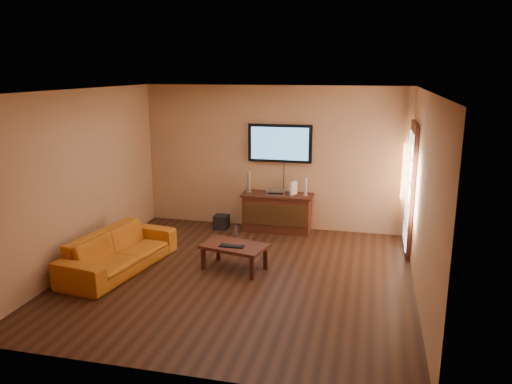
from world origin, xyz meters
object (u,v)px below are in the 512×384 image
(subwoofer, at_px, (221,222))
(keyboard, at_px, (232,246))
(media_console, at_px, (277,212))
(coffee_table, at_px, (234,248))
(speaker_right, at_px, (306,187))
(television, at_px, (280,143))
(av_receiver, at_px, (276,192))
(game_console, at_px, (294,188))
(bottle, at_px, (236,231))
(speaker_left, at_px, (249,183))
(sofa, at_px, (119,245))

(subwoofer, bearing_deg, keyboard, -67.72)
(subwoofer, bearing_deg, media_console, 6.27)
(coffee_table, bearing_deg, speaker_right, 68.36)
(television, distance_m, subwoofer, 1.87)
(speaker_right, relative_size, subwoofer, 1.25)
(television, xyz_separation_m, subwoofer, (-1.07, -0.31, -1.51))
(speaker_right, distance_m, subwoofer, 1.76)
(av_receiver, relative_size, keyboard, 0.92)
(av_receiver, distance_m, game_console, 0.34)
(media_console, relative_size, speaker_right, 4.04)
(subwoofer, relative_size, bottle, 1.29)
(media_console, height_order, bottle, media_console)
(subwoofer, bearing_deg, speaker_left, 16.58)
(sofa, height_order, bottle, sofa)
(speaker_left, bearing_deg, keyboard, -82.83)
(speaker_right, bearing_deg, coffee_table, -111.64)
(television, bearing_deg, speaker_right, -20.05)
(media_console, relative_size, subwoofer, 5.05)
(speaker_left, bearing_deg, television, 17.01)
(media_console, height_order, av_receiver, av_receiver)
(speaker_left, height_order, game_console, speaker_left)
(game_console, distance_m, subwoofer, 1.55)
(av_receiver, bearing_deg, coffee_table, -103.63)
(media_console, bearing_deg, av_receiver, -168.52)
(keyboard, bearing_deg, speaker_right, 68.84)
(speaker_right, height_order, keyboard, speaker_right)
(speaker_left, bearing_deg, bottle, -104.72)
(game_console, bearing_deg, coffee_table, -82.80)
(sofa, height_order, speaker_right, speaker_right)
(av_receiver, bearing_deg, bottle, -152.18)
(coffee_table, bearing_deg, game_console, 74.19)
(television, bearing_deg, game_console, -30.54)
(television, bearing_deg, sofa, -127.14)
(coffee_table, distance_m, subwoofer, 2.06)
(subwoofer, bearing_deg, sofa, -110.93)
(speaker_left, bearing_deg, speaker_right, -1.19)
(media_console, relative_size, av_receiver, 3.89)
(television, bearing_deg, media_console, -90.00)
(television, bearing_deg, coffee_table, -97.06)
(television, bearing_deg, subwoofer, -163.55)
(media_console, height_order, coffee_table, media_console)
(speaker_right, bearing_deg, speaker_left, 178.81)
(bottle, bearing_deg, keyboard, -76.23)
(television, xyz_separation_m, sofa, (-1.98, -2.61, -1.24))
(av_receiver, bearing_deg, subwoofer, 178.83)
(media_console, xyz_separation_m, game_console, (0.30, 0.03, 0.48))
(subwoofer, xyz_separation_m, bottle, (0.38, -0.35, -0.04))
(television, relative_size, sofa, 0.59)
(av_receiver, height_order, bottle, av_receiver)
(sofa, distance_m, speaker_right, 3.51)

